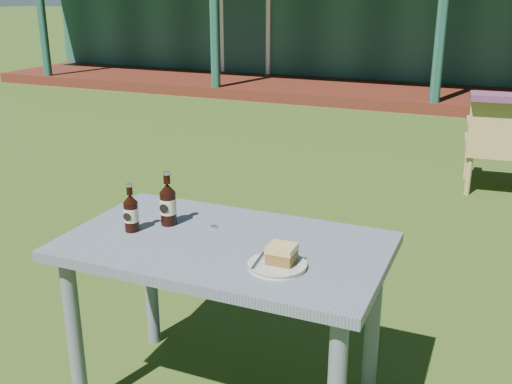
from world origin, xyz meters
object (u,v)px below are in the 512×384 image
at_px(cola_bottle_far, 131,212).
at_px(armchair_left, 504,140).
at_px(cola_bottle_near, 168,204).
at_px(plate, 277,265).
at_px(cake_slice, 282,254).
at_px(cafe_table, 225,266).

distance_m(cola_bottle_far, armchair_left, 3.59).
bearing_deg(cola_bottle_near, plate, -19.72).
xyz_separation_m(cake_slice, cola_bottle_far, (-0.64, 0.06, 0.03)).
xyz_separation_m(cola_bottle_near, armchair_left, (1.20, 3.22, -0.36)).
bearing_deg(cola_bottle_near, cafe_table, -13.57).
relative_size(cafe_table, plate, 5.88).
bearing_deg(cola_bottle_near, cake_slice, -17.98).
distance_m(cafe_table, cake_slice, 0.32).
relative_size(plate, cake_slice, 2.22).
relative_size(cake_slice, cola_bottle_near, 0.42).
bearing_deg(cake_slice, cola_bottle_far, 174.35).
height_order(cafe_table, armchair_left, armchair_left).
height_order(cafe_table, plate, plate).
height_order(cola_bottle_near, armchair_left, cola_bottle_near).
bearing_deg(cafe_table, plate, -25.89).
bearing_deg(cafe_table, cola_bottle_near, 166.43).
bearing_deg(cola_bottle_far, cake_slice, -5.65).
bearing_deg(cake_slice, cafe_table, 157.64).
height_order(cake_slice, cola_bottle_far, cola_bottle_far).
bearing_deg(cafe_table, cake_slice, -22.36).
xyz_separation_m(cafe_table, cola_bottle_near, (-0.28, 0.07, 0.19)).
distance_m(cola_bottle_near, cola_bottle_far, 0.15).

